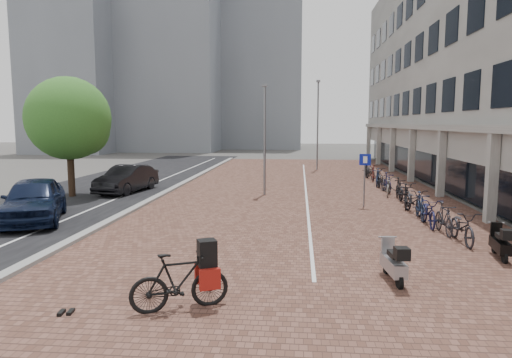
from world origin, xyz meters
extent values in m
plane|color=#474442|center=(0.00, 0.00, 0.00)|extent=(140.00, 140.00, 0.00)
cube|color=brown|center=(2.00, 12.00, 0.01)|extent=(14.50, 42.00, 0.04)
cube|color=black|center=(-9.00, 12.00, 0.01)|extent=(8.00, 50.00, 0.03)
cube|color=gray|center=(-5.10, 12.00, 0.07)|extent=(0.35, 42.00, 0.14)
cube|color=white|center=(-7.00, 12.00, 0.02)|extent=(0.12, 44.00, 0.00)
cube|color=white|center=(2.20, 12.00, 0.04)|extent=(0.10, 30.00, 0.00)
cube|color=#A7A7A2|center=(13.00, 16.00, 8.50)|extent=(8.00, 40.00, 13.00)
cube|color=black|center=(9.60, 16.00, 1.70)|extent=(0.15, 38.00, 3.20)
cube|color=#A7A7A2|center=(9.40, 16.00, 3.45)|extent=(1.60, 38.00, 0.30)
cube|color=#A7A7A2|center=(8.80, 4.00, 1.70)|extent=(0.35, 0.35, 3.40)
cube|color=#A7A7A2|center=(8.80, 10.00, 1.70)|extent=(0.35, 0.35, 3.40)
cube|color=#A7A7A2|center=(8.80, 16.00, 1.70)|extent=(0.35, 0.35, 3.40)
cube|color=#A7A7A2|center=(8.80, 22.00, 1.70)|extent=(0.35, 0.35, 3.40)
cube|color=#A7A7A2|center=(8.80, 28.00, 1.70)|extent=(0.35, 0.35, 3.40)
cube|color=#A7A7A2|center=(8.80, 34.00, 1.70)|extent=(0.35, 0.35, 3.40)
cube|color=gray|center=(-16.00, 48.00, 16.00)|extent=(14.00, 12.00, 32.00)
cube|color=gray|center=(-4.00, 55.00, 13.00)|extent=(12.00, 10.00, 26.00)
cube|color=gray|center=(-26.00, 42.00, 10.00)|extent=(10.00, 10.00, 20.00)
imported|color=black|center=(-8.01, 2.74, 0.83)|extent=(3.68, 5.23, 1.65)
imported|color=black|center=(-7.27, 10.08, 0.72)|extent=(2.22, 4.57, 1.44)
imported|color=black|center=(-0.47, -4.77, 0.59)|extent=(2.00, 1.31, 1.17)
cube|color=black|center=(-0.47, -4.77, 1.11)|extent=(0.46, 0.44, 0.53)
cube|color=maroon|center=(-0.69, -4.77, 0.64)|extent=(0.42, 0.28, 0.41)
cube|color=maroon|center=(-0.25, -4.77, 0.64)|extent=(0.42, 0.28, 0.41)
cylinder|color=slate|center=(4.66, 6.84, 1.07)|extent=(0.07, 0.07, 2.15)
cube|color=#0B1895|center=(4.66, 6.81, 2.10)|extent=(0.48, 0.15, 0.49)
cylinder|color=slate|center=(0.07, 9.86, 2.77)|extent=(0.12, 0.12, 5.53)
cylinder|color=gray|center=(3.21, 22.57, 3.42)|extent=(0.12, 0.12, 6.85)
cylinder|color=#382619|center=(-9.51, 8.48, 1.30)|extent=(0.33, 0.33, 2.60)
sphere|color=#306422|center=(-9.51, 8.48, 3.89)|extent=(4.08, 4.08, 4.08)
sphere|color=#306422|center=(-9.05, 9.03, 3.34)|extent=(2.60, 2.60, 2.60)
imported|color=black|center=(6.81, 1.00, 0.52)|extent=(0.70, 1.98, 1.04)
imported|color=black|center=(6.62, 2.15, 0.53)|extent=(0.52, 1.75, 1.05)
imported|color=#15163B|center=(6.45, 3.30, 0.52)|extent=(0.80, 2.01, 1.04)
imported|color=#121B32|center=(6.43, 4.45, 0.53)|extent=(0.62, 1.78, 1.05)
imported|color=black|center=(6.48, 5.60, 0.52)|extent=(0.90, 2.03, 1.04)
imported|color=black|center=(6.40, 6.75, 0.53)|extent=(0.82, 1.81, 1.05)
imported|color=black|center=(6.63, 7.90, 0.52)|extent=(0.76, 2.00, 1.04)
imported|color=black|center=(6.60, 9.05, 0.53)|extent=(0.62, 1.78, 1.05)
imported|color=#5D5955|center=(6.35, 10.20, 0.52)|extent=(1.10, 2.07, 1.04)
imported|color=black|center=(6.49, 11.35, 0.53)|extent=(0.54, 1.76, 1.05)
imported|color=black|center=(6.38, 12.50, 0.52)|extent=(0.70, 1.98, 1.04)
imported|color=#16223D|center=(6.37, 13.65, 0.53)|extent=(0.89, 1.81, 1.05)
imported|color=black|center=(6.63, 14.80, 0.52)|extent=(0.92, 2.04, 1.04)
imported|color=#4B1914|center=(6.47, 15.95, 0.53)|extent=(0.74, 1.80, 1.05)
imported|color=black|center=(6.47, 17.10, 0.52)|extent=(0.94, 2.05, 1.04)
imported|color=black|center=(6.36, 18.25, 0.53)|extent=(0.56, 1.76, 1.05)
imported|color=#605C57|center=(6.65, 19.40, 0.52)|extent=(0.78, 2.00, 1.04)
camera|label=1|loc=(1.82, -13.19, 3.66)|focal=32.04mm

